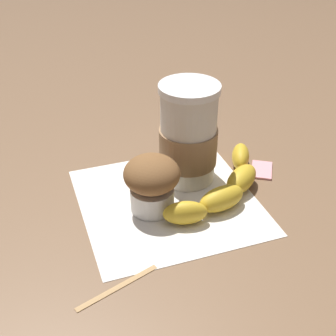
{
  "coord_description": "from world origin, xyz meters",
  "views": [
    {
      "loc": [
        0.52,
        -0.14,
        0.41
      ],
      "look_at": [
        0.0,
        0.0,
        0.06
      ],
      "focal_mm": 50.0,
      "sensor_mm": 36.0,
      "label": 1
    }
  ],
  "objects_px": {
    "coffee_cup": "(188,137)",
    "sugar_packet": "(262,169)",
    "banana": "(225,186)",
    "muffin": "(152,181)"
  },
  "relations": [
    {
      "from": "muffin",
      "to": "banana",
      "type": "bearing_deg",
      "value": 91.0
    },
    {
      "from": "muffin",
      "to": "sugar_packet",
      "type": "bearing_deg",
      "value": 104.24
    },
    {
      "from": "coffee_cup",
      "to": "muffin",
      "type": "relative_size",
      "value": 1.86
    },
    {
      "from": "banana",
      "to": "sugar_packet",
      "type": "relative_size",
      "value": 3.7
    },
    {
      "from": "coffee_cup",
      "to": "sugar_packet",
      "type": "xyz_separation_m",
      "value": [
        0.01,
        0.12,
        -0.07
      ]
    },
    {
      "from": "coffee_cup",
      "to": "sugar_packet",
      "type": "relative_size",
      "value": 3.08
    },
    {
      "from": "coffee_cup",
      "to": "banana",
      "type": "relative_size",
      "value": 0.83
    },
    {
      "from": "muffin",
      "to": "banana",
      "type": "relative_size",
      "value": 0.45
    },
    {
      "from": "banana",
      "to": "coffee_cup",
      "type": "bearing_deg",
      "value": -147.8
    },
    {
      "from": "banana",
      "to": "muffin",
      "type": "bearing_deg",
      "value": -89.0
    }
  ]
}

